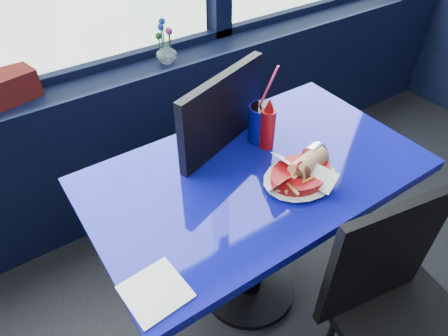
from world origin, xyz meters
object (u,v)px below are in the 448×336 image
Objects in this scene: chair_near_front at (402,312)px; flower_vase at (166,50)px; near_table at (254,205)px; chair_near_back at (214,154)px; soda_cup at (261,123)px; food_basket at (302,173)px; ketchup_bottle at (268,126)px.

flower_vase is (-0.04, 1.42, 0.33)m from chair_near_front.
near_table is 1.15× the size of chair_near_back.
chair_near_front reaches higher than near_table.
soda_cup reaches higher than chair_near_back.
chair_near_back reaches higher than food_basket.
ketchup_bottle is 0.66× the size of soda_cup.
ketchup_bottle reaches higher than near_table.
flower_vase reaches higher than chair_near_front.
near_table is at bearing 139.66° from food_basket.
chair_near_back is 0.58m from flower_vase.
flower_vase is at bearing 101.75° from chair_near_front.
food_basket is (0.01, -0.95, -0.08)m from flower_vase.
near_table is 0.61m from chair_near_front.
ketchup_bottle is at bearing 92.88° from chair_near_back.
chair_near_front is 0.92m from chair_near_back.
chair_near_front is 0.53m from food_basket.
soda_cup is at bearing 98.79° from chair_near_back.
flower_vase is (0.09, 0.82, 0.30)m from near_table.
near_table is 1.30× the size of chair_near_front.
near_table is at bearing -95.97° from flower_vase.
soda_cup reaches higher than flower_vase.
chair_near_front is 4.38× the size of flower_vase.
near_table is 0.32m from chair_near_back.
soda_cup is at bearing 48.38° from near_table.
chair_near_back is 0.31m from soda_cup.
near_table is 0.88m from flower_vase.
flower_vase reaches higher than food_basket.
food_basket is 1.31× the size of ketchup_bottle.
soda_cup is at bearing 98.25° from food_basket.
food_basket is at bearing -95.22° from ketchup_bottle.
flower_vase is 0.73m from ketchup_bottle.
soda_cup is (0.02, 0.26, 0.05)m from food_basket.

